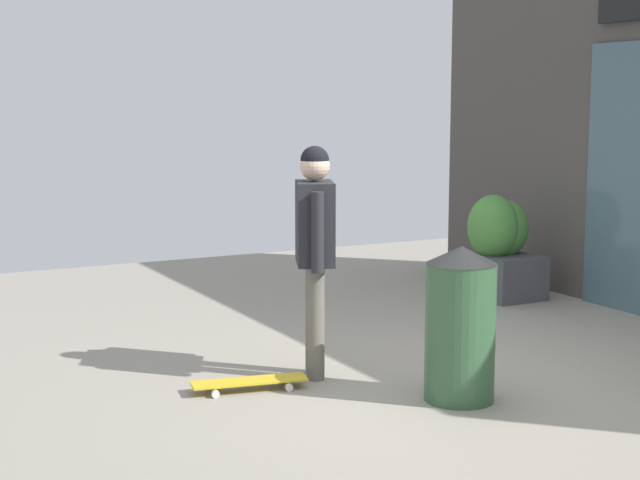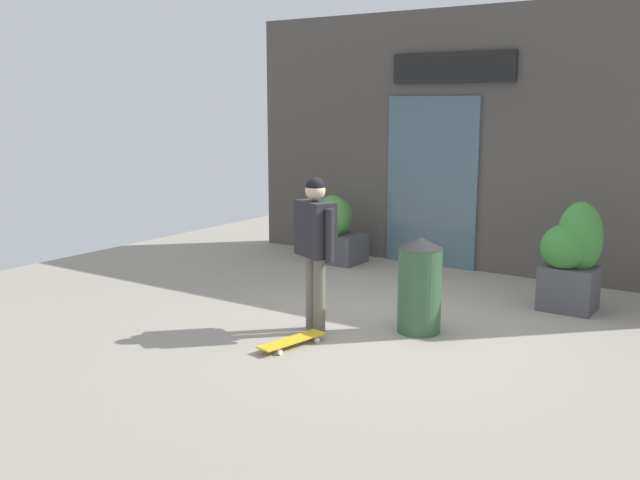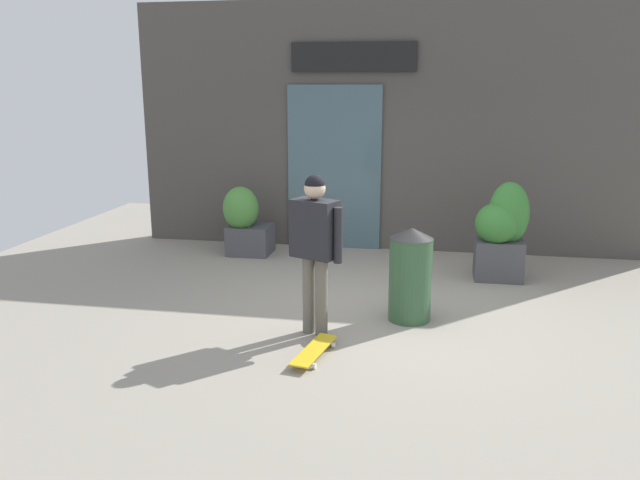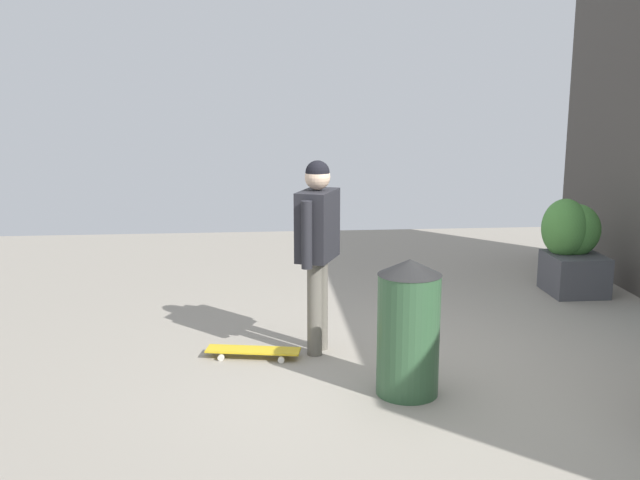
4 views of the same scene
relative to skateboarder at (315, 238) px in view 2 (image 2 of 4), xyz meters
name	(u,v)px [view 2 (image 2 of 4)]	position (x,y,z in m)	size (l,w,h in m)	color
ground_plane	(388,322)	(0.50, 0.73, -1.04)	(12.00, 12.00, 0.00)	gray
building_facade	(492,143)	(0.47, 3.82, 0.86)	(8.11, 0.31, 3.81)	#4C4742
skateboarder	(315,238)	(0.00, 0.00, 0.00)	(0.60, 0.42, 1.69)	#666056
skateboard	(292,341)	(0.10, -0.57, -0.98)	(0.34, 0.83, 0.08)	gold
planter_box_left	(337,228)	(-1.67, 3.01, -0.49)	(0.71, 0.66, 1.06)	#47474C
planter_box_right	(574,253)	(2.10, 2.37, -0.33)	(0.70, 0.64, 1.32)	#47474C
trash_bin	(420,285)	(0.95, 0.60, -0.51)	(0.48, 0.48, 1.05)	#335938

